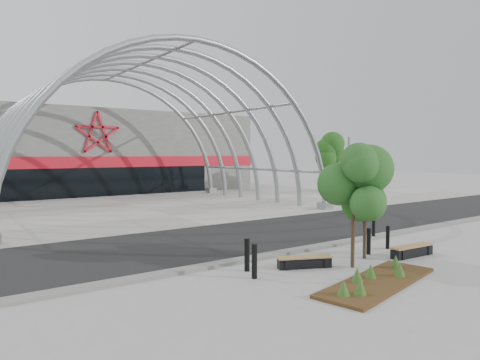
{
  "coord_description": "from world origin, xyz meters",
  "views": [
    {
      "loc": [
        -11.66,
        -12.46,
        3.84
      ],
      "look_at": [
        0.0,
        4.0,
        2.6
      ],
      "focal_mm": 32.0,
      "sensor_mm": 36.0,
      "label": 1
    }
  ],
  "objects_px": {
    "street_tree_0": "(354,182)",
    "street_tree_1": "(365,189)",
    "signal_pole": "(349,172)",
    "bench_1": "(412,251)",
    "bollard_2": "(369,241)",
    "bench_0": "(304,262)"
  },
  "relations": [
    {
      "from": "street_tree_0",
      "to": "street_tree_1",
      "type": "bearing_deg",
      "value": 23.23
    },
    {
      "from": "signal_pole",
      "to": "bench_1",
      "type": "distance_m",
      "value": 14.04
    },
    {
      "from": "street_tree_1",
      "to": "bollard_2",
      "type": "xyz_separation_m",
      "value": [
        0.65,
        0.32,
        -2.07
      ]
    },
    {
      "from": "bench_0",
      "to": "bollard_2",
      "type": "relative_size",
      "value": 1.86
    },
    {
      "from": "bench_0",
      "to": "bench_1",
      "type": "distance_m",
      "value": 4.55
    },
    {
      "from": "bollard_2",
      "to": "street_tree_1",
      "type": "bearing_deg",
      "value": -153.9
    },
    {
      "from": "bench_0",
      "to": "signal_pole",
      "type": "bearing_deg",
      "value": 35.51
    },
    {
      "from": "street_tree_1",
      "to": "bench_0",
      "type": "distance_m",
      "value": 3.63
    },
    {
      "from": "signal_pole",
      "to": "bollard_2",
      "type": "xyz_separation_m",
      "value": [
        -9.88,
        -9.45,
        -2.1
      ]
    },
    {
      "from": "signal_pole",
      "to": "bench_1",
      "type": "height_order",
      "value": "signal_pole"
    },
    {
      "from": "street_tree_0",
      "to": "bench_0",
      "type": "height_order",
      "value": "street_tree_0"
    },
    {
      "from": "bench_1",
      "to": "bollard_2",
      "type": "xyz_separation_m",
      "value": [
        -1.03,
        1.17,
        0.3
      ]
    },
    {
      "from": "street_tree_0",
      "to": "bench_0",
      "type": "xyz_separation_m",
      "value": [
        -1.38,
        0.89,
        -2.71
      ]
    },
    {
      "from": "signal_pole",
      "to": "street_tree_0",
      "type": "height_order",
      "value": "signal_pole"
    },
    {
      "from": "bench_0",
      "to": "bench_1",
      "type": "xyz_separation_m",
      "value": [
        4.4,
        -1.16,
        0.02
      ]
    },
    {
      "from": "signal_pole",
      "to": "street_tree_0",
      "type": "distance_m",
      "value": 15.76
    },
    {
      "from": "bench_0",
      "to": "bollard_2",
      "type": "bearing_deg",
      "value": 0.15
    },
    {
      "from": "street_tree_1",
      "to": "bench_0",
      "type": "relative_size",
      "value": 1.91
    },
    {
      "from": "street_tree_1",
      "to": "bollard_2",
      "type": "height_order",
      "value": "street_tree_1"
    },
    {
      "from": "signal_pole",
      "to": "bollard_2",
      "type": "distance_m",
      "value": 13.84
    },
    {
      "from": "street_tree_1",
      "to": "bench_1",
      "type": "bearing_deg",
      "value": -26.97
    },
    {
      "from": "street_tree_0",
      "to": "bollard_2",
      "type": "height_order",
      "value": "street_tree_0"
    }
  ]
}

